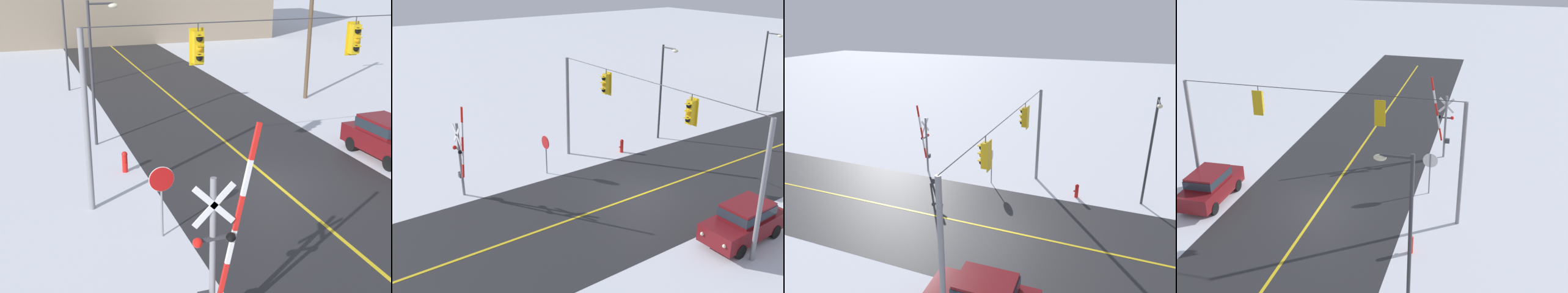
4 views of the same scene
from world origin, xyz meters
TOP-DOWN VIEW (x-y plane):
  - ground_plane at (0.00, 0.00)m, footprint 160.00×160.00m
  - road_asphalt at (0.00, 6.00)m, footprint 9.00×80.00m
  - lane_centre_line at (0.00, 6.00)m, footprint 0.14×72.00m
  - signal_span at (-0.02, -0.01)m, footprint 14.20×0.47m
  - stop_sign at (-5.21, -2.68)m, footprint 0.80×0.09m
  - railroad_crossing at (-5.31, -7.64)m, footprint 1.54×0.31m
  - streetlamp_near at (-5.59, 6.70)m, footprint 1.39×0.28m
  - fire_hydrant at (-5.23, 2.96)m, footprint 0.24×0.31m

SIDE VIEW (x-z plane):
  - ground_plane at x=0.00m, z-range 0.00..0.00m
  - road_asphalt at x=0.00m, z-range 0.00..0.01m
  - lane_centre_line at x=0.00m, z-range 0.01..0.01m
  - fire_hydrant at x=-5.23m, z-range 0.03..0.91m
  - stop_sign at x=-5.21m, z-range 0.54..2.89m
  - railroad_crossing at x=-5.31m, z-range -0.21..4.89m
  - streetlamp_near at x=-5.59m, z-range 0.67..7.17m
  - signal_span at x=-0.02m, z-range 0.96..7.18m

